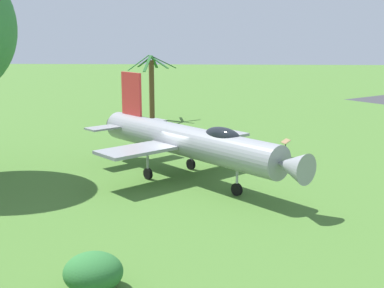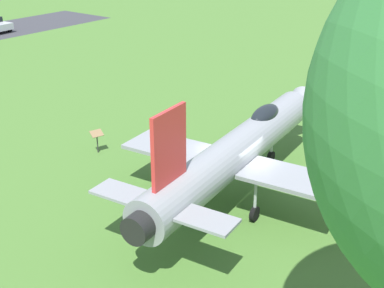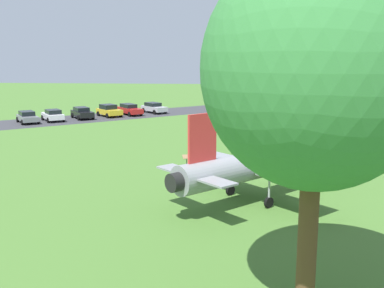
{
  "view_description": "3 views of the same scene",
  "coord_description": "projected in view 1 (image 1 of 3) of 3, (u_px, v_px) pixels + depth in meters",
  "views": [
    {
      "loc": [
        25.94,
        1.71,
        7.53
      ],
      "look_at": [
        -0.57,
        0.34,
        1.76
      ],
      "focal_mm": 48.01,
      "sensor_mm": 36.0,
      "label": 1
    },
    {
      "loc": [
        -6.42,
        -18.01,
        10.75
      ],
      "look_at": [
        -1.44,
        1.42,
        1.95
      ],
      "focal_mm": 49.02,
      "sensor_mm": 36.0,
      "label": 2
    },
    {
      "loc": [
        -1.96,
        -26.62,
        8.32
      ],
      "look_at": [
        -4.89,
        8.13,
        1.5
      ],
      "focal_mm": 43.89,
      "sensor_mm": 36.0,
      "label": 3
    }
  ],
  "objects": [
    {
      "name": "display_jet",
      "position": [
        190.0,
        141.0,
        26.29
      ],
      "size": [
        11.91,
        11.74,
        5.31
      ],
      "rotation": [
        0.0,
        0.0,
        0.77
      ],
      "color": "gray",
      "rests_on": "ground_plane"
    },
    {
      "name": "shrub_near_fence",
      "position": [
        93.0,
        272.0,
        15.21
      ],
      "size": [
        1.67,
        1.79,
        1.16
      ],
      "color": "#2D7033",
      "rests_on": "ground_plane"
    },
    {
      "name": "info_plaque",
      "position": [
        286.0,
        144.0,
        31.48
      ],
      "size": [
        0.7,
        0.59,
        1.14
      ],
      "color": "#333333",
      "rests_on": "ground_plane"
    },
    {
      "name": "palm_tree",
      "position": [
        152.0,
        86.0,
        45.08
      ],
      "size": [
        4.53,
        4.12,
        5.66
      ],
      "color": "brown",
      "rests_on": "ground_plane"
    },
    {
      "name": "ground_plane",
      "position": [
        185.0,
        179.0,
        27.0
      ],
      "size": [
        200.0,
        200.0,
        0.0
      ],
      "primitive_type": "plane",
      "color": "#47722D"
    }
  ]
}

